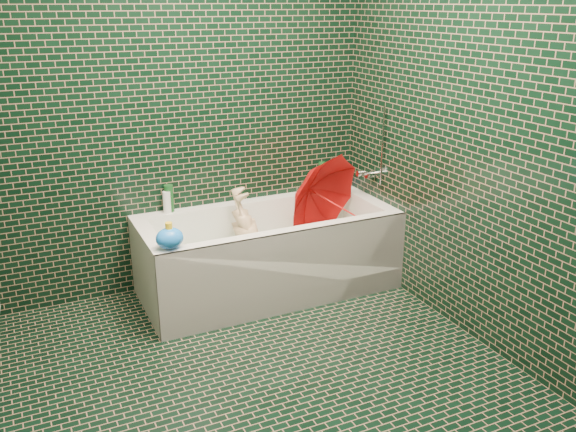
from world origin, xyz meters
name	(u,v)px	position (x,y,z in m)	size (l,w,h in m)	color
floor	(268,385)	(0.00, 0.00, 0.00)	(2.80, 2.80, 0.00)	black
wall_back	(180,105)	(0.00, 1.40, 1.25)	(2.80, 2.80, 0.00)	black
wall_front	(479,267)	(0.00, -1.40, 1.25)	(2.80, 2.80, 0.00)	black
wall_right	(486,127)	(1.30, 0.00, 1.25)	(2.80, 2.80, 0.00)	black
bathtub	(269,262)	(0.45, 1.01, 0.21)	(1.70, 0.75, 0.55)	white
bath_mat	(268,268)	(0.45, 1.02, 0.16)	(1.35, 0.47, 0.01)	#59D52A
water	(268,249)	(0.45, 1.02, 0.30)	(1.48, 0.53, 0.00)	silver
faucet	(373,169)	(1.26, 1.02, 0.77)	(0.18, 0.19, 0.55)	silver
child	(253,248)	(0.36, 1.07, 0.31)	(0.30, 0.20, 0.82)	tan
umbrella	(335,204)	(0.92, 0.95, 0.58)	(0.62, 0.62, 0.54)	red
soap_bottle_a	(344,189)	(1.20, 1.32, 0.55)	(0.09, 0.09, 0.23)	white
soap_bottle_b	(345,186)	(1.24, 1.37, 0.55)	(0.09, 0.09, 0.19)	#44207B
soap_bottle_c	(335,189)	(1.15, 1.34, 0.55)	(0.14, 0.14, 0.18)	#13441B
bottle_right_tall	(322,176)	(1.04, 1.36, 0.66)	(0.06, 0.06, 0.21)	#13441B
bottle_right_pump	(336,177)	(1.17, 1.37, 0.63)	(0.05, 0.05, 0.16)	silver
bottle_left_tall	(169,198)	(-0.12, 1.36, 0.64)	(0.06, 0.06, 0.19)	#13441B
bottle_left_short	(167,202)	(-0.14, 1.34, 0.62)	(0.05, 0.05, 0.15)	white
rubber_duck	(319,186)	(1.01, 1.35, 0.59)	(0.11, 0.09, 0.08)	yellow
bath_toy	(170,238)	(-0.29, 0.72, 0.62)	(0.18, 0.15, 0.16)	#1B7AF8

